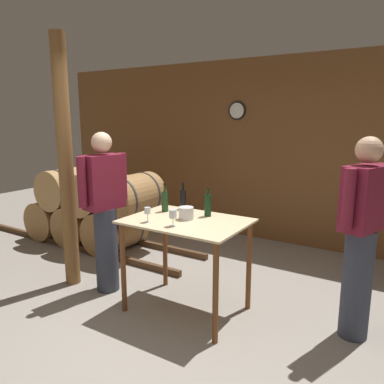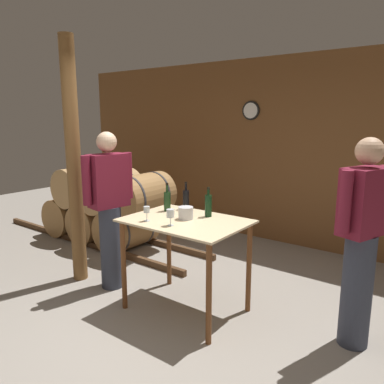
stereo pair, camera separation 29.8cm
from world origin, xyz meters
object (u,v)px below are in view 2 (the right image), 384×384
object	(u,v)px
wine_bottle_far_left	(167,200)
wine_glass_near_center	(170,214)
ice_bucket	(186,213)
wine_bottle_left	(186,199)
wine_bottle_center	(208,205)
wine_glass_near_left	(147,210)
person_host	(361,240)
wooden_post	(74,163)
person_visitor_with_scarf	(110,207)

from	to	relation	value
wine_bottle_far_left	wine_glass_near_center	distance (m)	0.53
wine_glass_near_center	ice_bucket	bearing A→B (deg)	95.54
wine_bottle_left	wine_glass_near_center	size ratio (longest dim) A/B	1.93
wine_bottle_left	wine_glass_near_center	bearing A→B (deg)	-64.94
wine_bottle_center	wine_glass_near_center	distance (m)	0.46
wine_bottle_left	wine_glass_near_left	bearing A→B (deg)	-90.80
wine_bottle_far_left	wine_bottle_left	distance (m)	0.21
wine_bottle_center	wine_glass_near_left	bearing A→B (deg)	-127.84
wine_bottle_center	wine_glass_near_left	xyz separation A→B (m)	(-0.37, -0.47, -0.01)
person_host	wine_glass_near_left	bearing A→B (deg)	-160.03
wine_bottle_left	wine_glass_near_left	distance (m)	0.58
wine_bottle_far_left	wine_bottle_center	world-z (taller)	wine_bottle_far_left
wooden_post	wine_bottle_far_left	size ratio (longest dim) A/B	9.32
wooden_post	wine_bottle_left	bearing A→B (deg)	23.32
person_host	wine_bottle_left	bearing A→B (deg)	-178.50
wine_bottle_far_left	wine_bottle_center	xyz separation A→B (m)	(0.46, 0.07, 0.01)
wine_glass_near_center	ice_bucket	world-z (taller)	wine_glass_near_center
wine_bottle_far_left	wooden_post	bearing A→B (deg)	-162.94
wine_bottle_center	ice_bucket	xyz separation A→B (m)	(-0.12, -0.20, -0.06)
wine_bottle_center	person_host	bearing A→B (deg)	6.52
wine_bottle_far_left	person_visitor_with_scarf	world-z (taller)	person_visitor_with_scarf
wine_bottle_left	ice_bucket	size ratio (longest dim) A/B	2.06
wine_glass_near_center	wine_bottle_center	bearing A→B (deg)	78.43
wooden_post	wine_bottle_left	distance (m)	1.32
wooden_post	ice_bucket	xyz separation A→B (m)	(1.41, 0.19, -0.38)
wine_glass_near_left	ice_bucket	bearing A→B (deg)	47.22
person_visitor_with_scarf	wine_bottle_left	bearing A→B (deg)	30.75
wine_bottle_far_left	wine_glass_near_left	distance (m)	0.41
wine_glass_near_left	wine_glass_near_center	size ratio (longest dim) A/B	0.93
wine_bottle_left	wine_bottle_center	world-z (taller)	same
wine_bottle_left	person_visitor_with_scarf	xyz separation A→B (m)	(-0.71, -0.42, -0.12)
wine_glass_near_center	wine_bottle_far_left	bearing A→B (deg)	133.58
person_visitor_with_scarf	wine_bottle_far_left	bearing A→B (deg)	21.99
person_visitor_with_scarf	ice_bucket	bearing A→B (deg)	6.58
wooden_post	wine_bottle_center	bearing A→B (deg)	14.50
wine_bottle_left	person_host	xyz separation A→B (m)	(1.71, 0.04, -0.11)
ice_bucket	wine_bottle_center	bearing A→B (deg)	59.85
wine_glass_near_left	wooden_post	bearing A→B (deg)	176.32
wine_bottle_center	ice_bucket	world-z (taller)	wine_bottle_center
ice_bucket	person_visitor_with_scarf	bearing A→B (deg)	-173.42
wine_bottle_far_left	wine_bottle_left	xyz separation A→B (m)	(0.10, 0.18, 0.00)
wooden_post	wine_bottle_far_left	distance (m)	1.17
wine_bottle_far_left	person_host	size ratio (longest dim) A/B	0.17
wine_bottle_center	wine_glass_near_left	world-z (taller)	wine_bottle_center
wine_bottle_left	wine_bottle_far_left	bearing A→B (deg)	-120.45
wine_glass_near_left	ice_bucket	size ratio (longest dim) A/B	0.99
wine_bottle_left	person_host	world-z (taller)	person_host
wine_bottle_far_left	person_host	bearing A→B (deg)	6.99
person_visitor_with_scarf	wine_glass_near_center	bearing A→B (deg)	-8.37
wine_bottle_center	person_visitor_with_scarf	size ratio (longest dim) A/B	0.17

